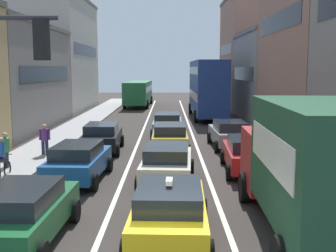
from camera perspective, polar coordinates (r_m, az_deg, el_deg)
name	(u,v)px	position (r m, az deg, el deg)	size (l,w,h in m)	color
sidewalk_left	(70,132)	(29.43, -13.10, -0.85)	(2.60, 64.00, 0.14)	#9A9A9A
lane_stripe_left	(143,133)	(28.71, -3.33, -1.01)	(0.16, 60.00, 0.01)	silver
lane_stripe_right	(193,133)	(28.70, 3.46, -1.01)	(0.16, 60.00, 0.01)	silver
building_row_left	(11,64)	(34.58, -20.42, 7.84)	(7.20, 43.90, 11.69)	tan
building_row_right	(313,46)	(31.00, 19.00, 10.16)	(7.20, 43.90, 13.11)	#936B5B
removalist_box_truck	(312,163)	(11.37, 18.82, -4.78)	(2.92, 7.78, 3.58)	#A51E1E
taxi_centre_lane_front	(171,211)	(10.88, 0.41, -11.36)	(2.19, 4.36, 1.66)	yellow
sedan_left_lane_front	(24,212)	(11.34, -18.82, -10.98)	(2.16, 4.35, 1.49)	#19592D
sedan_centre_lane_second	(169,163)	(16.16, 0.11, -5.00)	(2.26, 4.40, 1.49)	beige
wagon_left_lane_second	(80,161)	(16.88, -11.77, -4.61)	(2.23, 4.38, 1.49)	#194C8C
hatchback_centre_lane_third	(171,137)	(22.27, 0.47, -1.47)	(2.07, 4.30, 1.49)	#B29319
sedan_left_lane_third	(104,136)	(22.67, -8.66, -1.40)	(2.17, 4.35, 1.49)	black
coupe_centre_lane_fourth	(169,124)	(27.64, 0.16, 0.32)	(2.13, 4.34, 1.49)	#759EB7
sedan_right_lane_behind_truck	(250,154)	(18.23, 10.95, -3.67)	(2.23, 4.38, 1.49)	#A51E1E
wagon_right_lane_far	(231,133)	(23.75, 8.53, -0.98)	(2.18, 4.36, 1.49)	gray
bus_mid_queue_primary	(209,86)	(37.63, 5.56, 5.36)	(2.89, 10.53, 5.06)	navy
bus_far_queue_secondary	(140,91)	(49.52, -3.79, 4.70)	(2.99, 10.56, 2.90)	#1E6033
cyclist_on_sidewalk	(3,159)	(17.72, -21.37, -4.23)	(0.50, 1.73, 1.72)	black
pedestrian_near_kerb	(46,138)	(21.72, -16.09, -1.61)	(0.53, 0.34, 1.66)	#262D47
pedestrian_mid_sidewalk	(7,149)	(19.43, -20.86, -2.89)	(0.41, 0.42, 1.66)	#262D47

